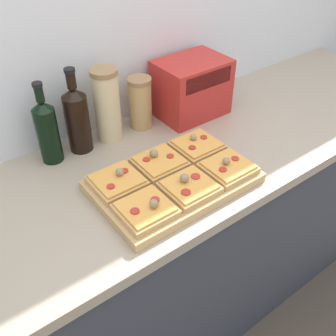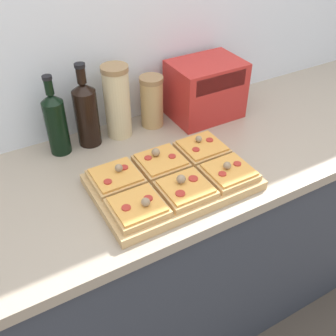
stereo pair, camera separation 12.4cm
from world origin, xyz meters
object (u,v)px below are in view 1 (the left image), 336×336
at_px(toaster_oven, 191,88).
at_px(grain_jar_tall, 107,105).
at_px(cutting_board, 174,181).
at_px(olive_oil_bottle, 47,130).
at_px(wine_bottle, 77,118).
at_px(grain_jar_short, 140,103).

bearing_deg(toaster_oven, grain_jar_tall, 174.01).
relative_size(cutting_board, grain_jar_tall, 1.83).
bearing_deg(grain_jar_tall, toaster_oven, -5.99).
bearing_deg(olive_oil_bottle, wine_bottle, 0.00).
bearing_deg(wine_bottle, cutting_board, -68.83).
bearing_deg(grain_jar_tall, cutting_board, -86.54).
distance_m(olive_oil_bottle, grain_jar_short, 0.37).
bearing_deg(wine_bottle, grain_jar_tall, 0.00).
height_order(cutting_board, grain_jar_tall, grain_jar_tall).
bearing_deg(wine_bottle, toaster_oven, -4.51).
relative_size(olive_oil_bottle, wine_bottle, 0.94).
distance_m(wine_bottle, grain_jar_short, 0.26).
distance_m(cutting_board, grain_jar_short, 0.39).
bearing_deg(olive_oil_bottle, toaster_oven, -3.67).
bearing_deg(toaster_oven, grain_jar_short, 170.22).
bearing_deg(grain_jar_short, toaster_oven, -9.78).
height_order(grain_jar_tall, grain_jar_short, grain_jar_tall).
height_order(olive_oil_bottle, grain_jar_short, olive_oil_bottle).
xyz_separation_m(cutting_board, olive_oil_bottle, (-0.25, 0.36, 0.10)).
bearing_deg(olive_oil_bottle, grain_jar_short, 0.00).
bearing_deg(wine_bottle, olive_oil_bottle, 180.00).
distance_m(wine_bottle, toaster_oven, 0.48).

